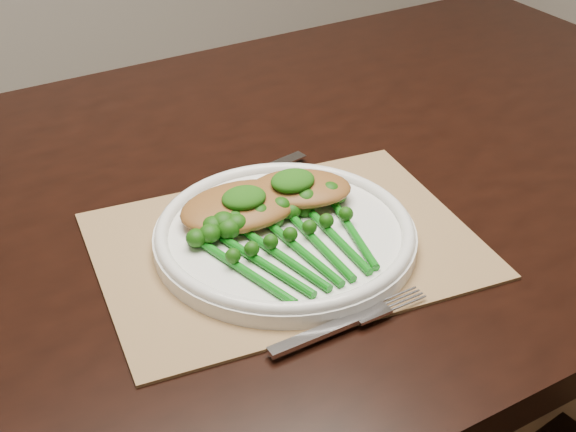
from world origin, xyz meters
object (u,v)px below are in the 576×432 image
placemat (286,245)px  broccolini_bundle (301,251)px  dinner_plate (285,234)px  chicken_fillet_left (241,206)px  dining_table (266,390)px

placemat → broccolini_bundle: 0.05m
dinner_plate → chicken_fillet_left: bearing=121.0°
dining_table → chicken_fillet_left: 0.42m
placemat → dinner_plate: size_ratio=1.42×
broccolini_bundle → dinner_plate: bearing=78.5°
dinner_plate → broccolini_bundle: bearing=-97.4°
chicken_fillet_left → dining_table: bearing=52.0°
broccolini_bundle → chicken_fillet_left: bearing=99.6°
dining_table → broccolini_bundle: (-0.05, -0.19, 0.40)m
dining_table → dinner_plate: 0.42m
placemat → dinner_plate: bearing=157.7°
dining_table → broccolini_bundle: size_ratio=8.57×
placemat → chicken_fillet_left: (-0.03, 0.05, 0.03)m
placemat → chicken_fillet_left: 0.07m
dinner_plate → chicken_fillet_left: size_ratio=2.05×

